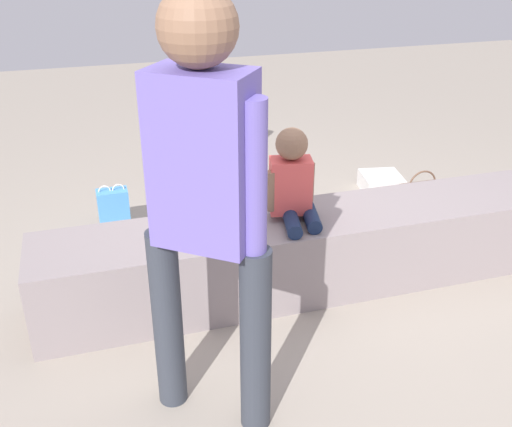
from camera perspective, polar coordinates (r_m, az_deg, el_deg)
The scene contains 13 objects.
ground_plane at distance 3.32m, azimuth 4.93°, elevation -6.84°, with size 12.00×12.00×0.00m, color gray.
concrete_ledge at distance 3.21m, azimuth 5.07°, elevation -3.66°, with size 2.85×0.48×0.42m, color gray.
child_seated at distance 2.98m, azimuth 3.56°, elevation 3.14°, with size 0.28×0.34×0.48m.
adult_standing at distance 2.02m, azimuth -4.99°, elevation 2.38°, with size 0.41×0.37×1.65m.
cake_plate at distance 2.99m, azimuth -2.48°, elevation -0.80°, with size 0.22×0.22×0.07m.
gift_bag at distance 3.88m, azimuth -13.49°, elevation 0.23°, with size 0.19×0.12×0.33m.
railing_post at distance 4.35m, azimuth -5.43°, elevation 7.59°, with size 0.36×0.36×1.12m.
water_bottle_near_gift at distance 3.90m, azimuth 1.61°, elevation 0.43°, with size 0.07×0.07×0.23m.
water_bottle_far_side at distance 3.50m, azimuth -8.21°, elevation -3.06°, with size 0.06×0.06×0.24m.
party_cup_red at distance 4.42m, azimuth -0.50°, elevation 2.93°, with size 0.07×0.07×0.10m, color red.
cake_box_white at distance 4.49m, azimuth 11.94°, elevation 2.87°, with size 0.28×0.30×0.13m, color white.
handbag_black_leather at distance 3.75m, azimuth -2.26°, elevation -0.68°, with size 0.31×0.14×0.32m.
handbag_brown_canvas at distance 4.17m, azimuth 15.52°, elevation 1.40°, with size 0.27×0.12×0.32m.
Camera 1 is at (-1.07, -2.56, 1.81)m, focal length 41.62 mm.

